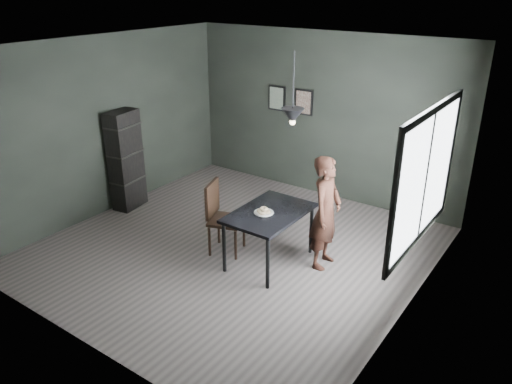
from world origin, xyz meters
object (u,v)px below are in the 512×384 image
Objects in this scene: cafe_table at (269,217)px; white_plate at (264,213)px; pendant_lamp at (293,116)px; shelf_unit at (126,160)px; woman at (326,213)px; wood_chair at (220,213)px.

cafe_table is 5.22× the size of white_plate.
pendant_lamp is at bearing 21.80° from cafe_table.
cafe_table is at bearing -158.20° from pendant_lamp.
white_plate is 2.90m from shelf_unit.
shelf_unit is 1.89× the size of pendant_lamp.
woman is 1.50× the size of wood_chair.
cafe_table is at bearing 71.81° from white_plate.
shelf_unit is (-3.55, -0.23, 0.05)m from woman.
wood_chair is (-0.73, -0.13, -0.09)m from cafe_table.
shelf_unit is (-2.89, 0.23, 0.06)m from white_plate.
cafe_table is 0.75m from wood_chair.
shelf_unit reaches higher than cafe_table.
shelf_unit is at bearing 179.25° from pendant_lamp.
cafe_table is 0.74m from woman.
woman is 1.77× the size of pendant_lamp.
woman reaches higher than wood_chair.
cafe_table is 0.78× the size of woman.
cafe_table is at bearing 115.22° from woman.
wood_chair reaches higher than white_plate.
pendant_lamp is at bearing -5.87° from wood_chair.
woman is (0.66, 0.46, 0.01)m from white_plate.
wood_chair is (-0.70, -0.04, -0.17)m from white_plate.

